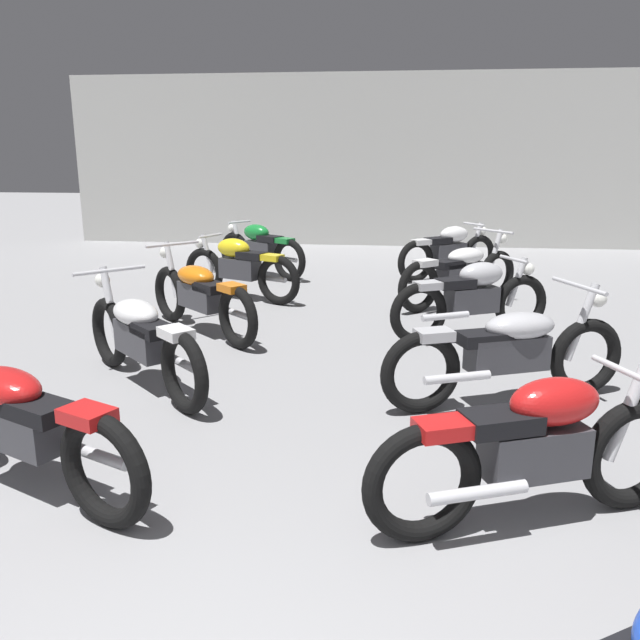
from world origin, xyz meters
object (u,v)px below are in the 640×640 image
at_px(motorcycle_right_row_5, 449,251).
at_px(motorcycle_right_row_3, 473,298).
at_px(motorcycle_left_row_2, 142,337).
at_px(motorcycle_right_row_4, 461,272).
at_px(motorcycle_left_row_5, 261,248).
at_px(motorcycle_right_row_1, 536,447).
at_px(motorcycle_left_row_4, 239,267).
at_px(motorcycle_left_row_3, 200,294).
at_px(motorcycle_right_row_2, 509,351).
at_px(motorcycle_left_row_1, 16,421).

bearing_deg(motorcycle_right_row_5, motorcycle_right_row_3, -89.87).
bearing_deg(motorcycle_left_row_2, motorcycle_right_row_4, 49.35).
height_order(motorcycle_left_row_5, motorcycle_right_row_1, same).
bearing_deg(motorcycle_left_row_5, motorcycle_left_row_2, -89.41).
distance_m(motorcycle_left_row_4, motorcycle_right_row_4, 3.02).
bearing_deg(motorcycle_left_row_5, motorcycle_right_row_4, -29.59).
bearing_deg(motorcycle_left_row_2, motorcycle_left_row_3, 90.06).
height_order(motorcycle_left_row_2, motorcycle_right_row_3, motorcycle_left_row_2).
xyz_separation_m(motorcycle_left_row_3, motorcycle_right_row_1, (2.96, -3.59, 0.01)).
relative_size(motorcycle_left_row_4, motorcycle_right_row_5, 1.11).
height_order(motorcycle_left_row_2, motorcycle_right_row_2, same).
height_order(motorcycle_left_row_3, motorcycle_right_row_3, motorcycle_left_row_3).
xyz_separation_m(motorcycle_right_row_4, motorcycle_right_row_5, (-0.02, 1.85, 0.01)).
xyz_separation_m(motorcycle_left_row_2, motorcycle_right_row_5, (3.01, 5.38, 0.01)).
bearing_deg(motorcycle_right_row_1, motorcycle_right_row_3, 89.12).
bearing_deg(motorcycle_left_row_5, motorcycle_left_row_1, -90.03).
bearing_deg(motorcycle_right_row_1, motorcycle_right_row_5, 89.61).
xyz_separation_m(motorcycle_left_row_2, motorcycle_left_row_3, (-0.00, 1.74, 0.00)).
bearing_deg(motorcycle_left_row_1, motorcycle_left_row_3, 89.09).
xyz_separation_m(motorcycle_left_row_2, motorcycle_right_row_4, (3.03, 3.53, 0.00)).
height_order(motorcycle_left_row_3, motorcycle_right_row_1, motorcycle_left_row_3).
bearing_deg(motorcycle_left_row_3, motorcycle_right_row_3, 3.08).
bearing_deg(motorcycle_left_row_4, motorcycle_left_row_3, -90.53).
xyz_separation_m(motorcycle_left_row_4, motorcycle_right_row_4, (3.02, 0.01, -0.01)).
height_order(motorcycle_right_row_3, motorcycle_right_row_5, same).
xyz_separation_m(motorcycle_right_row_1, motorcycle_right_row_3, (0.06, 3.75, 0.00)).
xyz_separation_m(motorcycle_right_row_2, motorcycle_right_row_3, (-0.08, 1.94, 0.01)).
relative_size(motorcycle_left_row_5, motorcycle_right_row_2, 0.82).
xyz_separation_m(motorcycle_left_row_1, motorcycle_left_row_4, (0.07, 5.35, 0.01)).
distance_m(motorcycle_left_row_2, motorcycle_right_row_2, 3.10).
relative_size(motorcycle_left_row_1, motorcycle_left_row_4, 1.10).
height_order(motorcycle_left_row_2, motorcycle_left_row_3, same).
relative_size(motorcycle_left_row_2, motorcycle_right_row_4, 0.97).
bearing_deg(motorcycle_left_row_4, motorcycle_right_row_5, 31.86).
bearing_deg(motorcycle_right_row_3, motorcycle_left_row_2, -147.74).
bearing_deg(motorcycle_right_row_2, motorcycle_left_row_5, 120.67).
bearing_deg(motorcycle_right_row_2, motorcycle_right_row_5, 90.95).
height_order(motorcycle_right_row_2, motorcycle_right_row_4, same).
bearing_deg(motorcycle_right_row_5, motorcycle_left_row_5, -178.20).
bearing_deg(motorcycle_left_row_1, motorcycle_left_row_5, 89.97).
xyz_separation_m(motorcycle_left_row_1, motorcycle_left_row_2, (0.06, 1.83, 0.00)).
bearing_deg(motorcycle_left_row_5, motorcycle_left_row_4, -87.75).
distance_m(motorcycle_left_row_5, motorcycle_right_row_1, 7.74).
bearing_deg(motorcycle_left_row_5, motorcycle_right_row_3, -47.75).
height_order(motorcycle_left_row_1, motorcycle_left_row_3, same).
bearing_deg(motorcycle_right_row_3, motorcycle_right_row_5, 90.13).
height_order(motorcycle_left_row_4, motorcycle_right_row_2, motorcycle_right_row_2).
relative_size(motorcycle_right_row_4, motorcycle_right_row_5, 1.02).
height_order(motorcycle_left_row_2, motorcycle_right_row_1, motorcycle_left_row_2).
relative_size(motorcycle_left_row_5, motorcycle_right_row_5, 1.01).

